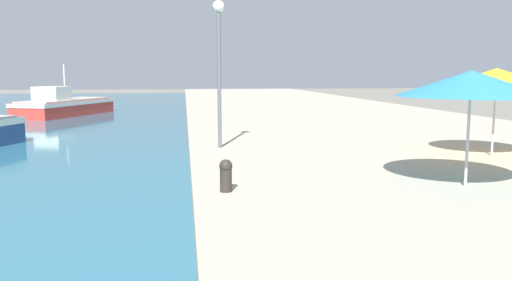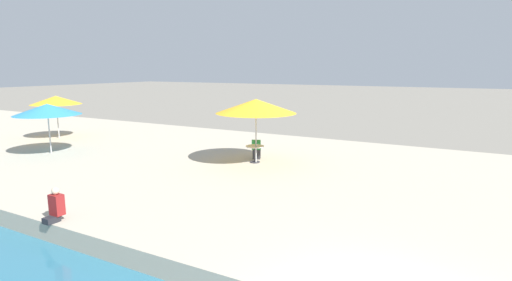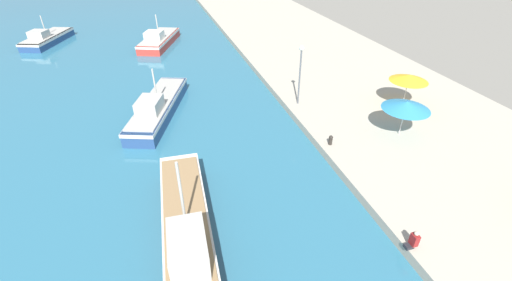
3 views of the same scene
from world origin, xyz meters
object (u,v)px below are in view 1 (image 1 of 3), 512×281
at_px(mooring_bollard, 226,175).
at_px(fishing_boat_far, 65,105).
at_px(cafe_umbrella_white, 471,83).
at_px(cafe_umbrella_striped, 497,77).
at_px(lamppost, 219,49).

bearing_deg(mooring_bollard, fishing_boat_far, 108.96).
height_order(cafe_umbrella_white, cafe_umbrella_striped, cafe_umbrella_striped).
height_order(cafe_umbrella_striped, mooring_bollard, cafe_umbrella_striped).
bearing_deg(mooring_bollard, lamppost, 87.11).
relative_size(fishing_boat_far, cafe_umbrella_striped, 3.08).
distance_m(cafe_umbrella_white, mooring_bollard, 5.32).
distance_m(cafe_umbrella_striped, lamppost, 8.12).
xyz_separation_m(cafe_umbrella_white, cafe_umbrella_striped, (2.92, 3.54, 0.10)).
xyz_separation_m(mooring_bollard, lamppost, (0.30, 5.97, 2.74)).
relative_size(fishing_boat_far, lamppost, 1.89).
bearing_deg(cafe_umbrella_white, lamppost, 127.28).
bearing_deg(cafe_umbrella_striped, mooring_bollard, -157.27).
height_order(mooring_bollard, lamppost, lamppost).
relative_size(mooring_bollard, lamppost, 0.14).
bearing_deg(mooring_bollard, cafe_umbrella_striped, 22.73).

